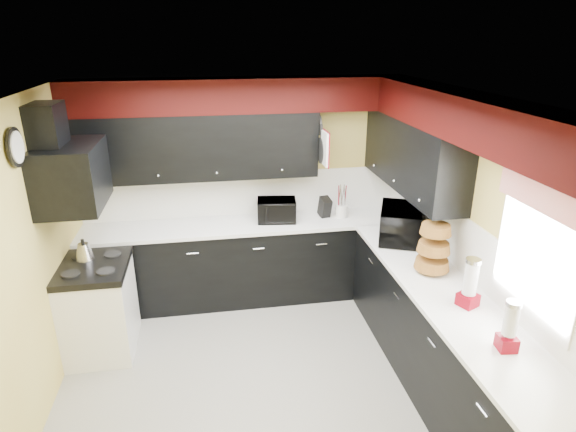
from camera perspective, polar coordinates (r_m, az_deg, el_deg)
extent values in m
plane|color=gray|center=(4.59, -2.81, -18.84)|extent=(3.60, 3.60, 0.00)
cube|color=#E0C666|center=(5.58, -5.34, 3.29)|extent=(3.60, 0.06, 2.50)
cube|color=#E0C666|center=(4.47, 20.48, -2.65)|extent=(0.06, 3.60, 2.50)
cube|color=#E0C666|center=(4.14, -28.83, -5.91)|extent=(0.06, 3.60, 2.50)
cube|color=white|center=(3.56, -3.54, 13.83)|extent=(3.60, 3.60, 0.06)
cube|color=black|center=(5.61, -4.81, -5.45)|extent=(3.60, 0.60, 0.90)
cube|color=black|center=(4.48, 17.62, -13.93)|extent=(0.60, 3.00, 0.90)
cube|color=white|center=(5.41, -4.96, -0.99)|extent=(3.62, 0.64, 0.04)
cube|color=white|center=(4.24, 18.32, -8.68)|extent=(0.64, 3.02, 0.04)
cube|color=white|center=(5.59, -5.31, 2.67)|extent=(3.60, 0.02, 0.50)
cube|color=white|center=(4.48, 20.27, -3.37)|extent=(0.02, 3.60, 0.50)
cube|color=black|center=(5.26, -10.87, 8.10)|extent=(2.60, 0.35, 0.70)
cube|color=black|center=(4.98, 14.49, 7.09)|extent=(0.35, 1.80, 0.70)
cube|color=black|center=(5.18, -5.58, 14.08)|extent=(3.60, 0.36, 0.35)
cube|color=black|center=(3.93, 21.45, 10.57)|extent=(0.36, 3.24, 0.35)
cube|color=white|center=(5.07, -21.40, -10.33)|extent=(0.60, 0.75, 0.86)
cube|color=black|center=(4.85, -22.11, -5.66)|extent=(0.62, 0.77, 0.06)
cube|color=black|center=(4.56, -24.24, 4.39)|extent=(0.50, 0.78, 0.55)
cube|color=black|center=(4.51, -26.65, 9.35)|extent=(0.24, 0.40, 0.40)
cube|color=red|center=(3.50, 28.03, 2.03)|extent=(0.04, 0.88, 0.20)
cube|color=white|center=(5.09, 4.37, 7.99)|extent=(0.03, 0.26, 0.35)
imported|color=black|center=(5.41, -1.35, 0.68)|extent=(0.47, 0.40, 0.25)
imported|color=black|center=(5.05, 13.23, -0.89)|extent=(0.61, 0.72, 0.34)
cylinder|color=silver|center=(5.57, 6.36, 0.63)|extent=(0.17, 0.17, 0.15)
cube|color=black|center=(5.53, 4.38, 1.03)|extent=(0.13, 0.16, 0.23)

